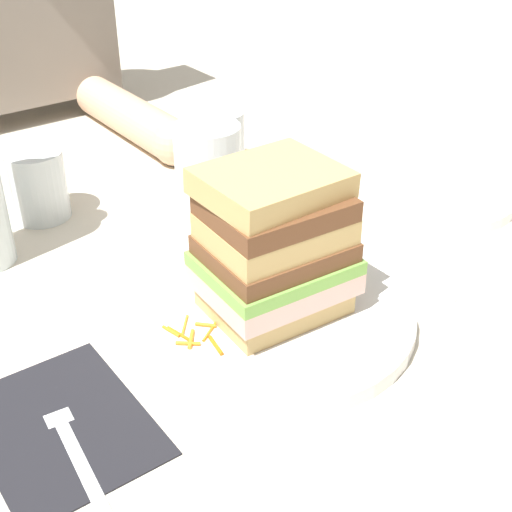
{
  "coord_description": "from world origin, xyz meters",
  "views": [
    {
      "loc": [
        -0.32,
        -0.43,
        0.39
      ],
      "look_at": [
        0.0,
        0.01,
        0.06
      ],
      "focal_mm": 48.98,
      "sensor_mm": 36.0,
      "label": 1
    }
  ],
  "objects": [
    {
      "name": "carrot_shred_3",
      "position": [
        -0.09,
        -0.02,
        0.02
      ],
      "size": [
        0.02,
        0.02,
        0.0
      ],
      "primitive_type": "cylinder",
      "rotation": [
        0.0,
        1.57,
        0.89
      ],
      "color": "orange",
      "rests_on": "main_plate"
    },
    {
      "name": "juice_glass",
      "position": [
        0.08,
        0.2,
        0.05
      ],
      "size": [
        0.08,
        0.08,
        0.1
      ],
      "color": "white",
      "rests_on": "ground_plane"
    },
    {
      "name": "carrot_shred_7",
      "position": [
        -0.07,
        -0.01,
        0.02
      ],
      "size": [
        0.02,
        0.02,
        0.0
      ],
      "primitive_type": "cylinder",
      "rotation": [
        0.0,
        1.57,
        2.32
      ],
      "color": "orange",
      "rests_on": "main_plate"
    },
    {
      "name": "carrot_shred_12",
      "position": [
        0.07,
        -0.04,
        0.02
      ],
      "size": [
        0.02,
        0.01,
        0.0
      ],
      "primitive_type": "cylinder",
      "rotation": [
        0.0,
        1.57,
        3.02
      ],
      "color": "orange",
      "rests_on": "main_plate"
    },
    {
      "name": "carrot_shred_0",
      "position": [
        -0.07,
        -0.02,
        0.02
      ],
      "size": [
        0.03,
        0.02,
        0.0
      ],
      "primitive_type": "cylinder",
      "rotation": [
        0.0,
        1.57,
        3.72
      ],
      "color": "orange",
      "rests_on": "main_plate"
    },
    {
      "name": "carrot_shred_5",
      "position": [
        -0.09,
        -0.01,
        0.02
      ],
      "size": [
        0.01,
        0.03,
        0.0
      ],
      "primitive_type": "cylinder",
      "rotation": [
        0.0,
        1.57,
        1.78
      ],
      "color": "orange",
      "rests_on": "main_plate"
    },
    {
      "name": "empty_tumbler_0",
      "position": [
        -0.09,
        0.3,
        0.04
      ],
      "size": [
        0.07,
        0.07,
        0.08
      ],
      "primitive_type": "cylinder",
      "color": "silver",
      "rests_on": "ground_plane"
    },
    {
      "name": "carrot_shred_10",
      "position": [
        0.08,
        -0.02,
        0.02
      ],
      "size": [
        0.02,
        0.0,
        0.0
      ],
      "primitive_type": "cylinder",
      "rotation": [
        0.0,
        1.57,
        0.04
      ],
      "color": "orange",
      "rests_on": "main_plate"
    },
    {
      "name": "sandwich",
      "position": [
        0.0,
        -0.02,
        0.08
      ],
      "size": [
        0.13,
        0.11,
        0.14
      ],
      "color": "tan",
      "rests_on": "main_plate"
    },
    {
      "name": "carrot_shred_1",
      "position": [
        -0.08,
        0.0,
        0.02
      ],
      "size": [
        0.02,
        0.02,
        0.0
      ],
      "primitive_type": "cylinder",
      "rotation": [
        0.0,
        1.57,
        0.85
      ],
      "color": "orange",
      "rests_on": "main_plate"
    },
    {
      "name": "carrot_shred_2",
      "position": [
        -0.09,
        -0.0,
        0.02
      ],
      "size": [
        0.01,
        0.02,
        0.0
      ],
      "primitive_type": "cylinder",
      "rotation": [
        0.0,
        1.57,
        1.77
      ],
      "color": "orange",
      "rests_on": "main_plate"
    },
    {
      "name": "carrot_shred_9",
      "position": [
        0.08,
        -0.03,
        0.02
      ],
      "size": [
        0.03,
        0.01,
        0.0
      ],
      "primitive_type": "cylinder",
      "rotation": [
        0.0,
        1.57,
        2.93
      ],
      "color": "orange",
      "rests_on": "main_plate"
    },
    {
      "name": "side_plate",
      "position": [
        0.31,
        0.05,
        0.01
      ],
      "size": [
        0.19,
        0.19,
        0.01
      ],
      "primitive_type": "cylinder",
      "color": "white",
      "rests_on": "ground_plane"
    },
    {
      "name": "carrot_shred_6",
      "position": [
        -0.09,
        -0.02,
        0.02
      ],
      "size": [
        0.02,
        0.02,
        0.0
      ],
      "primitive_type": "cylinder",
      "rotation": [
        0.0,
        1.57,
        5.58
      ],
      "color": "orange",
      "rests_on": "main_plate"
    },
    {
      "name": "carrot_shred_13",
      "position": [
        0.09,
        -0.03,
        0.02
      ],
      "size": [
        0.01,
        0.02,
        0.0
      ],
      "primitive_type": "cylinder",
      "rotation": [
        0.0,
        1.57,
        1.45
      ],
      "color": "orange",
      "rests_on": "main_plate"
    },
    {
      "name": "napkin_dark",
      "position": [
        -0.21,
        -0.03,
        0.0
      ],
      "size": [
        0.12,
        0.16,
        0.0
      ],
      "primitive_type": "cube",
      "rotation": [
        0.0,
        0.0,
        -0.02
      ],
      "color": "black",
      "rests_on": "ground_plane"
    },
    {
      "name": "fork",
      "position": [
        -0.21,
        -0.05,
        0.0
      ],
      "size": [
        0.03,
        0.17,
        0.0
      ],
      "color": "silver",
      "rests_on": "napkin_dark"
    },
    {
      "name": "carrot_shred_4",
      "position": [
        -0.07,
        -0.04,
        0.02
      ],
      "size": [
        0.01,
        0.03,
        0.0
      ],
      "primitive_type": "cylinder",
      "rotation": [
        0.0,
        1.57,
        4.52
      ],
      "color": "orange",
      "rests_on": "main_plate"
    },
    {
      "name": "carrot_shred_11",
      "position": [
        0.08,
        -0.05,
        0.02
      ],
      "size": [
        0.02,
        0.01,
        0.0
      ],
      "primitive_type": "cylinder",
      "rotation": [
        0.0,
        1.57,
        3.55
      ],
      "color": "orange",
      "rests_on": "main_plate"
    },
    {
      "name": "main_plate",
      "position": [
        0.0,
        -0.02,
        0.01
      ],
      "size": [
        0.26,
        0.26,
        0.02
      ],
      "primitive_type": "cylinder",
      "color": "white",
      "rests_on": "ground_plane"
    },
    {
      "name": "knife",
      "position": [
        0.16,
        -0.01,
        0.0
      ],
      "size": [
        0.03,
        0.2,
        0.0
      ],
      "color": "silver",
      "rests_on": "ground_plane"
    },
    {
      "name": "empty_tumbler_1",
      "position": [
        0.16,
        0.29,
        0.04
      ],
      "size": [
        0.07,
        0.07,
        0.08
      ],
      "primitive_type": "cylinder",
      "color": "silver",
      "rests_on": "ground_plane"
    },
    {
      "name": "ground_plane",
      "position": [
        0.0,
        0.0,
        0.0
      ],
      "size": [
        3.0,
        3.0,
        0.0
      ],
      "primitive_type": "plane",
      "color": "beige"
    },
    {
      "name": "carrot_shred_8",
      "position": [
        0.07,
        -0.04,
        0.02
      ],
      "size": [
        0.03,
        0.01,
        0.0
      ],
      "primitive_type": "cylinder",
      "rotation": [
        0.0,
        1.57,
        2.98
      ],
      "color": "orange",
      "rests_on": "main_plate"
    }
  ]
}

